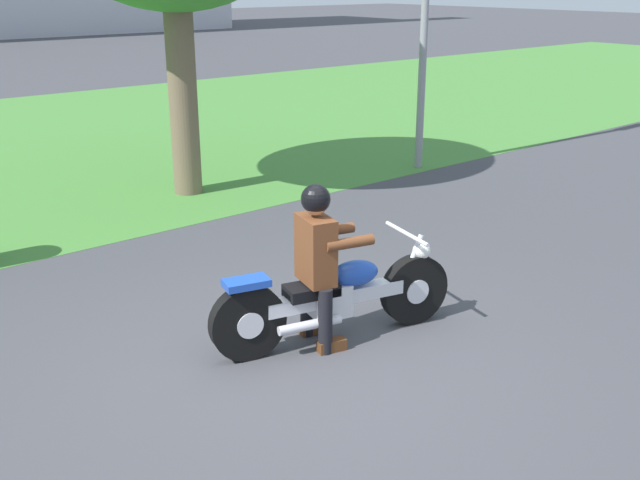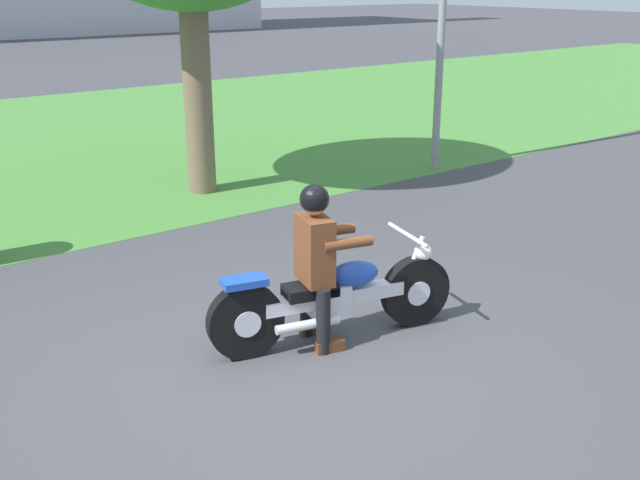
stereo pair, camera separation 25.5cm
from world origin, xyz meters
name	(u,v)px [view 1 (the left image)]	position (x,y,z in m)	size (l,w,h in m)	color
ground	(306,368)	(0.00, 0.00, 0.00)	(120.00, 120.00, 0.00)	#424247
motorcycle_lead	(336,297)	(0.52, 0.24, 0.39)	(2.17, 0.83, 0.88)	black
rider_lead	(318,253)	(0.35, 0.28, 0.82)	(0.62, 0.55, 1.40)	black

